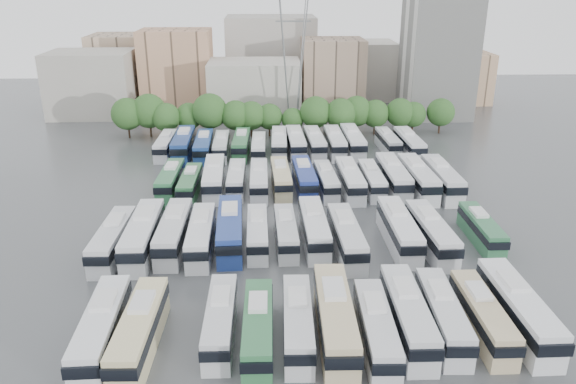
{
  "coord_description": "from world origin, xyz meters",
  "views": [
    {
      "loc": [
        -4.25,
        -64.63,
        29.99
      ],
      "look_at": [
        -1.12,
        4.18,
        3.0
      ],
      "focal_mm": 35.0,
      "sensor_mm": 36.0,
      "label": 1
    }
  ],
  "objects_px": {
    "bus_r0_s1": "(102,328)",
    "bus_r0_s8": "(376,329)",
    "bus_r1_s7": "(314,228)",
    "bus_r2_s6": "(281,177)",
    "bus_r2_s10": "(372,180)",
    "bus_r2_s7": "(304,177)",
    "bus_r2_s5": "(259,180)",
    "bus_r3_s3": "(221,146)",
    "bus_r1_s5": "(257,232)",
    "bus_r3_s7": "(296,142)",
    "bus_r1_s1": "(143,234)",
    "bus_r1_s3": "(201,235)",
    "bus_r3_s4": "(241,144)",
    "bus_r3_s8": "(315,142)",
    "bus_r2_s1": "(170,180)",
    "apartment_tower": "(438,56)",
    "bus_r1_s0": "(113,239)",
    "bus_r3_s0": "(166,145)",
    "bus_r0_s5": "(258,328)",
    "bus_r0_s12": "(518,309)",
    "bus_r0_s10": "(443,315)",
    "bus_r2_s2": "(190,184)",
    "bus_r3_s1": "(183,144)",
    "bus_r0_s2": "(140,330)",
    "bus_r3_s2": "(204,146)",
    "bus_r3_s5": "(259,147)",
    "bus_r1_s13": "(481,229)",
    "electricity_pylon": "(293,34)",
    "bus_r1_s4": "(230,229)",
    "bus_r3_s6": "(279,143)",
    "bus_r2_s13": "(442,178)",
    "bus_r0_s6": "(298,322)",
    "bus_r2_s3": "(214,177)",
    "bus_r1_s6": "(286,232)",
    "bus_r3_s13": "(409,144)",
    "bus_r2_s12": "(418,178)",
    "bus_r0_s9": "(408,314)",
    "bus_r0_s7": "(335,318)",
    "bus_r1_s10": "(399,229)",
    "bus_r3_s10": "(353,141)",
    "bus_r2_s11": "(393,176)",
    "bus_r3_s12": "(388,142)",
    "bus_r1_s8": "(346,236)",
    "bus_r1_s11": "(431,232)",
    "bus_r0_s11": "(482,316)",
    "bus_r2_s8": "(326,180)",
    "bus_r2_s9": "(350,179)"
  },
  "relations": [
    {
      "from": "bus_r0_s1",
      "to": "bus_r0_s8",
      "type": "relative_size",
      "value": 1.07
    },
    {
      "from": "bus_r1_s7",
      "to": "bus_r2_s6",
      "type": "distance_m",
      "value": 18.21
    },
    {
      "from": "bus_r2_s10",
      "to": "bus_r2_s7",
      "type": "bearing_deg",
      "value": 174.39
    },
    {
      "from": "bus_r2_s5",
      "to": "bus_r3_s3",
      "type": "xyz_separation_m",
      "value": [
        -6.65,
        17.78,
        -0.06
      ]
    },
    {
      "from": "bus_r1_s5",
      "to": "bus_r3_s7",
      "type": "relative_size",
      "value": 0.87
    },
    {
      "from": "bus_r1_s1",
      "to": "bus_r1_s3",
      "type": "distance_m",
      "value": 6.6
    },
    {
      "from": "bus_r3_s4",
      "to": "bus_r3_s8",
      "type": "bearing_deg",
      "value": 2.37
    },
    {
      "from": "bus_r2_s1",
      "to": "apartment_tower",
      "type": "bearing_deg",
      "value": 42.56
    },
    {
      "from": "bus_r1_s0",
      "to": "bus_r3_s0",
      "type": "bearing_deg",
      "value": 91.55
    },
    {
      "from": "bus_r0_s5",
      "to": "bus_r0_s12",
      "type": "relative_size",
      "value": 0.88
    },
    {
      "from": "bus_r1_s7",
      "to": "bus_r0_s10",
      "type": "bearing_deg",
      "value": -63.09
    },
    {
      "from": "bus_r2_s2",
      "to": "bus_r3_s1",
      "type": "relative_size",
      "value": 0.83
    },
    {
      "from": "bus_r2_s2",
      "to": "bus_r0_s2",
      "type": "bearing_deg",
      "value": -88.48
    },
    {
      "from": "bus_r3_s2",
      "to": "bus_r3_s7",
      "type": "bearing_deg",
      "value": 4.85
    },
    {
      "from": "bus_r3_s5",
      "to": "bus_r1_s13",
      "type": "bearing_deg",
      "value": -51.75
    },
    {
      "from": "electricity_pylon",
      "to": "bus_r2_s10",
      "type": "distance_m",
      "value": 42.82
    },
    {
      "from": "bus_r1_s4",
      "to": "bus_r3_s6",
      "type": "relative_size",
      "value": 1.09
    },
    {
      "from": "bus_r2_s5",
      "to": "bus_r2_s13",
      "type": "xyz_separation_m",
      "value": [
        26.62,
        -1.17,
        0.25
      ]
    },
    {
      "from": "bus_r0_s12",
      "to": "bus_r2_s2",
      "type": "height_order",
      "value": "bus_r0_s12"
    },
    {
      "from": "bus_r0_s6",
      "to": "bus_r2_s3",
      "type": "bearing_deg",
      "value": 107.11
    },
    {
      "from": "bus_r3_s1",
      "to": "bus_r3_s4",
      "type": "height_order",
      "value": "bus_r3_s1"
    },
    {
      "from": "bus_r1_s6",
      "to": "bus_r3_s13",
      "type": "bearing_deg",
      "value": 54.81
    },
    {
      "from": "bus_r0_s2",
      "to": "bus_r2_s12",
      "type": "height_order",
      "value": "bus_r2_s12"
    },
    {
      "from": "bus_r0_s9",
      "to": "bus_r2_s13",
      "type": "height_order",
      "value": "bus_r2_s13"
    },
    {
      "from": "bus_r3_s2",
      "to": "electricity_pylon",
      "type": "bearing_deg",
      "value": 50.24
    },
    {
      "from": "bus_r1_s5",
      "to": "bus_r3_s3",
      "type": "xyz_separation_m",
      "value": [
        -6.51,
        35.3,
        0.04
      ]
    },
    {
      "from": "bus_r3_s2",
      "to": "bus_r3_s13",
      "type": "relative_size",
      "value": 0.98
    },
    {
      "from": "bus_r0_s7",
      "to": "bus_r2_s5",
      "type": "distance_m",
      "value": 36.42
    },
    {
      "from": "bus_r1_s10",
      "to": "bus_r3_s10",
      "type": "xyz_separation_m",
      "value": [
        0.2,
        36.76,
        0.02
      ]
    },
    {
      "from": "bus_r2_s11",
      "to": "bus_r2_s3",
      "type": "bearing_deg",
      "value": 178.25
    },
    {
      "from": "bus_r3_s1",
      "to": "bus_r3_s3",
      "type": "xyz_separation_m",
      "value": [
        6.61,
        -0.45,
        -0.33
      ]
    },
    {
      "from": "bus_r2_s3",
      "to": "bus_r3_s1",
      "type": "bearing_deg",
      "value": 109.15
    },
    {
      "from": "electricity_pylon",
      "to": "bus_r2_s6",
      "type": "bearing_deg",
      "value": -95.81
    },
    {
      "from": "bus_r3_s2",
      "to": "bus_r2_s12",
      "type": "bearing_deg",
      "value": -29.59
    },
    {
      "from": "bus_r1_s5",
      "to": "bus_r3_s4",
      "type": "height_order",
      "value": "bus_r3_s4"
    },
    {
      "from": "bus_r0_s12",
      "to": "bus_r3_s12",
      "type": "bearing_deg",
      "value": 89.8
    },
    {
      "from": "bus_r0_s8",
      "to": "bus_r2_s3",
      "type": "bearing_deg",
      "value": 115.6
    },
    {
      "from": "bus_r3_s6",
      "to": "bus_r3_s5",
      "type": "bearing_deg",
      "value": -149.73
    },
    {
      "from": "bus_r0_s10",
      "to": "bus_r1_s8",
      "type": "height_order",
      "value": "bus_r1_s8"
    },
    {
      "from": "bus_r1_s11",
      "to": "bus_r3_s8",
      "type": "relative_size",
      "value": 1.02
    },
    {
      "from": "bus_r3_s13",
      "to": "bus_r1_s11",
      "type": "bearing_deg",
      "value": -101.27
    },
    {
      "from": "bus_r0_s11",
      "to": "bus_r1_s1",
      "type": "xyz_separation_m",
      "value": [
        -33.0,
        17.3,
        0.33
      ]
    },
    {
      "from": "bus_r1_s8",
      "to": "bus_r2_s8",
      "type": "distance_m",
      "value": 19.14
    },
    {
      "from": "bus_r2_s12",
      "to": "bus_r1_s4",
      "type": "bearing_deg",
      "value": -149.78
    },
    {
      "from": "bus_r1_s7",
      "to": "bus_r2_s10",
      "type": "relative_size",
      "value": 1.11
    },
    {
      "from": "bus_r1_s11",
      "to": "bus_r1_s13",
      "type": "xyz_separation_m",
      "value": [
        6.45,
        1.37,
        -0.29
      ]
    },
    {
      "from": "apartment_tower",
      "to": "bus_r1_s8",
      "type": "xyz_separation_m",
      "value": [
        -28.97,
        -65.28,
        -11.06
      ]
    },
    {
      "from": "bus_r1_s11",
      "to": "bus_r2_s3",
      "type": "distance_m",
      "value": 33.13
    },
    {
      "from": "bus_r0_s2",
      "to": "bus_r2_s12",
      "type": "bearing_deg",
      "value": 49.18
    },
    {
      "from": "bus_r1_s0",
      "to": "bus_r2_s9",
      "type": "distance_m",
      "value": 34.86
    }
  ]
}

